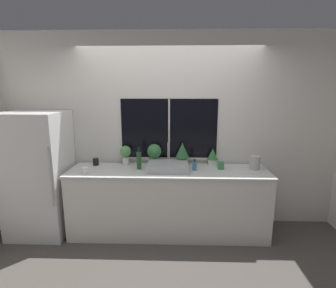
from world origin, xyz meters
name	(u,v)px	position (x,y,z in m)	size (l,w,h in m)	color
ground_plane	(168,245)	(0.00, 0.00, 0.00)	(14.00, 14.00, 0.00)	#4C4742
wall_back	(169,131)	(0.00, 0.69, 1.35)	(8.00, 0.09, 2.70)	silver
wall_left	(34,123)	(-2.39, 1.50, 1.35)	(0.06, 7.00, 2.70)	silver
wall_right	(311,124)	(2.39, 1.50, 1.35)	(0.06, 7.00, 2.70)	silver
counter	(168,202)	(0.00, 0.31, 0.45)	(2.63, 0.65, 0.89)	white
refrigerator	(39,174)	(-1.73, 0.30, 0.83)	(0.75, 0.73, 1.65)	silver
sink	(168,166)	(-0.01, 0.33, 0.94)	(0.54, 0.47, 0.32)	#ADADB2
potted_plant_far_left	(126,153)	(-0.61, 0.55, 1.06)	(0.16, 0.16, 0.27)	white
potted_plant_center_left	(154,153)	(-0.20, 0.55, 1.07)	(0.20, 0.20, 0.29)	white
potted_plant_center_right	(182,151)	(0.19, 0.55, 1.09)	(0.19, 0.19, 0.32)	white
potted_plant_far_right	(213,156)	(0.61, 0.55, 1.02)	(0.14, 0.14, 0.24)	white
soap_bottle	(195,166)	(0.34, 0.31, 0.96)	(0.06, 0.06, 0.15)	teal
bottle_tall	(139,160)	(-0.39, 0.34, 1.02)	(0.06, 0.06, 0.30)	#235128
mug_green	(221,166)	(0.70, 0.37, 0.94)	(0.08, 0.08, 0.10)	#38844C
mug_white	(85,170)	(-1.04, 0.13, 0.94)	(0.08, 0.08, 0.08)	white
mug_black	(96,162)	(-1.02, 0.51, 0.94)	(0.08, 0.08, 0.09)	black
kettle	(255,162)	(1.14, 0.39, 0.99)	(0.14, 0.14, 0.20)	#B2B2B7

